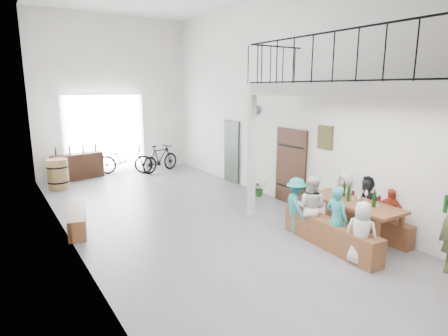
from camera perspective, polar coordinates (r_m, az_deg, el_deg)
floor at (r=8.97m, az=-4.38°, el=-7.68°), size 12.00×12.00×0.00m
room_walls at (r=8.46m, az=-4.79°, el=15.61°), size 12.00×12.00×12.00m
gateway_portal at (r=13.96m, az=-17.66°, el=4.82°), size 2.80×0.08×2.80m
right_wall_decor at (r=8.79m, az=17.24°, el=3.13°), size 0.07×8.28×5.07m
balcony at (r=7.35m, az=21.71°, el=10.74°), size 1.52×5.62×4.00m
tasting_table at (r=8.03m, az=19.05°, el=-5.40°), size 0.86×2.01×0.79m
bench_inner at (r=7.62m, az=15.79°, el=-9.68°), size 0.52×2.31×0.53m
bench_wall at (r=8.50m, az=20.82°, el=-7.94°), size 0.27×2.03×0.47m
tableware at (r=8.00m, az=19.64°, el=-3.84°), size 0.44×0.87×0.35m
side_bench at (r=8.80m, az=-21.46°, el=-7.40°), size 0.66×1.59×0.44m
oak_barrel at (r=12.46m, az=-23.98°, el=-0.86°), size 0.63×0.63×0.92m
serving_counter at (r=13.59m, az=-21.37°, el=0.24°), size 1.69×0.71×0.87m
counter_bottles at (r=13.51m, az=-21.58°, el=2.63°), size 1.38×0.28×0.28m
guest_left_a at (r=6.99m, az=20.19°, el=-9.31°), size 0.56×0.65×1.14m
guest_left_b at (r=7.36m, az=16.76°, el=-7.48°), size 0.34×0.48×1.26m
guest_left_c at (r=7.85m, az=13.13°, el=-5.85°), size 0.71×0.78×1.31m
guest_left_d at (r=8.08m, az=10.91°, el=-5.63°), size 0.70×0.88×1.20m
guest_right_a at (r=8.26m, az=23.85°, el=-6.50°), size 0.40×0.68×1.08m
guest_right_b at (r=8.63m, az=21.06°, el=-4.98°), size 0.68×1.20×1.23m
guest_right_c at (r=8.84m, az=17.87°, el=-4.45°), size 0.49×0.65×1.20m
potted_plant at (r=10.75m, az=5.38°, el=-3.06°), size 0.50×0.46×0.46m
bicycle_near at (r=13.87m, az=-14.83°, el=1.24°), size 2.05×1.54×1.03m
bicycle_far at (r=13.92m, az=-9.70°, el=1.45°), size 1.73×1.00×1.00m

